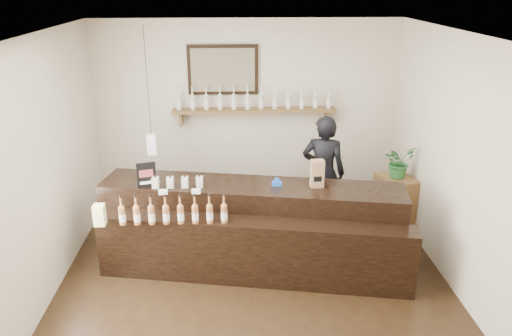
{
  "coord_description": "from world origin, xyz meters",
  "views": [
    {
      "loc": [
        -0.21,
        -4.78,
        3.32
      ],
      "look_at": [
        0.05,
        0.7,
        1.23
      ],
      "focal_mm": 35.0,
      "sensor_mm": 36.0,
      "label": 1
    }
  ],
  "objects": [
    {
      "name": "tape_dispenser",
      "position": [
        0.29,
        0.65,
        1.05
      ],
      "size": [
        0.12,
        0.05,
        0.1
      ],
      "color": "blue",
      "rests_on": "counter"
    },
    {
      "name": "promo_sign",
      "position": [
        -1.24,
        0.67,
        1.17
      ],
      "size": [
        0.22,
        0.09,
        0.31
      ],
      "color": "black",
      "rests_on": "counter"
    },
    {
      "name": "room_shell",
      "position": [
        0.0,
        0.0,
        1.7
      ],
      "size": [
        5.0,
        5.0,
        5.0
      ],
      "color": "beige",
      "rests_on": "ground"
    },
    {
      "name": "side_cabinet",
      "position": [
        2.0,
        1.4,
        0.4
      ],
      "size": [
        0.53,
        0.63,
        0.79
      ],
      "color": "brown",
      "rests_on": "ground"
    },
    {
      "name": "counter",
      "position": [
        -0.02,
        0.57,
        0.48
      ],
      "size": [
        3.69,
        1.6,
        1.18
      ],
      "color": "black",
      "rests_on": "ground"
    },
    {
      "name": "paper_bag",
      "position": [
        0.76,
        0.61,
        1.18
      ],
      "size": [
        0.16,
        0.12,
        0.33
      ],
      "color": "#997349",
      "rests_on": "counter"
    },
    {
      "name": "shopkeeper",
      "position": [
        1.01,
        1.55,
        0.92
      ],
      "size": [
        0.77,
        0.61,
        1.84
      ],
      "primitive_type": "imported",
      "rotation": [
        0.0,
        0.0,
        2.85
      ],
      "color": "black",
      "rests_on": "ground"
    },
    {
      "name": "potted_plant",
      "position": [
        2.0,
        1.4,
        1.02
      ],
      "size": [
        0.52,
        0.5,
        0.45
      ],
      "primitive_type": "imported",
      "rotation": [
        0.0,
        0.0,
        0.48
      ],
      "color": "#27622C",
      "rests_on": "side_cabinet"
    },
    {
      "name": "back_wall_decor",
      "position": [
        -0.15,
        2.37,
        1.76
      ],
      "size": [
        2.66,
        0.96,
        1.69
      ],
      "color": "brown",
      "rests_on": "ground"
    },
    {
      "name": "ground",
      "position": [
        0.0,
        0.0,
        0.0
      ],
      "size": [
        5.0,
        5.0,
        0.0
      ],
      "primitive_type": "plane",
      "color": "black",
      "rests_on": "ground"
    }
  ]
}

